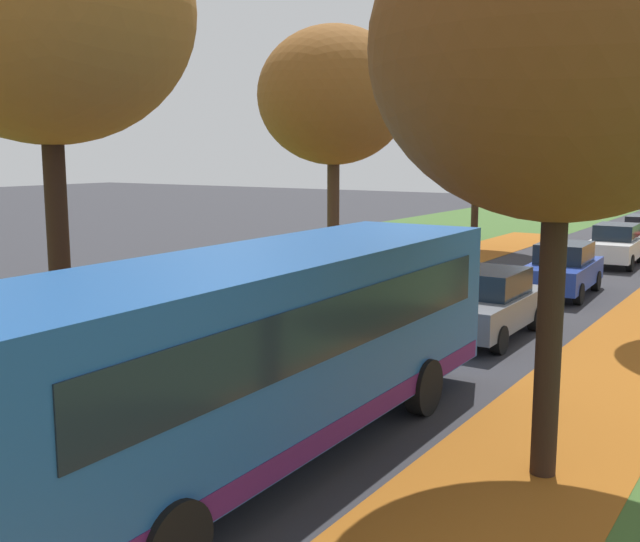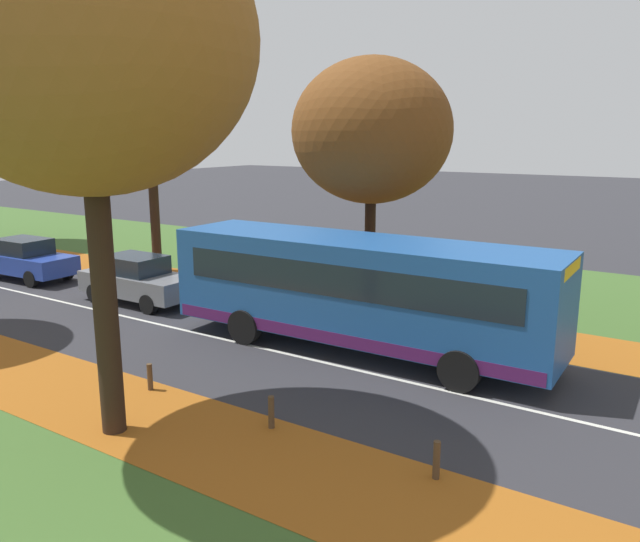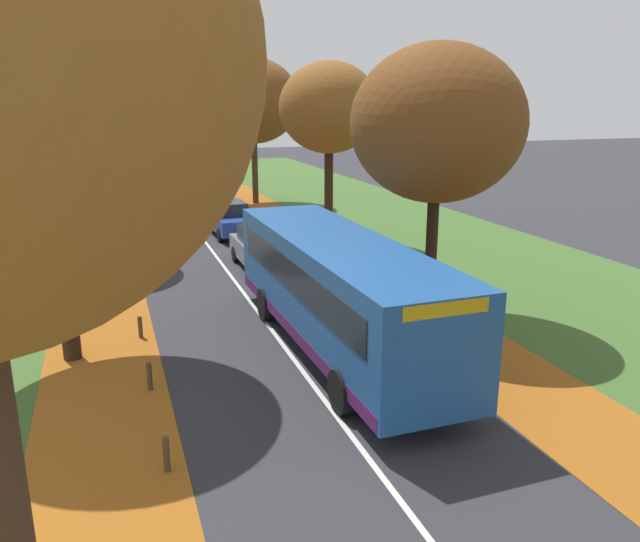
{
  "view_description": "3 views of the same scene",
  "coord_description": "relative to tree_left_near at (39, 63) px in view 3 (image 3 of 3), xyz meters",
  "views": [
    {
      "loc": [
        7.62,
        3.51,
        4.38
      ],
      "look_at": [
        -0.12,
        15.34,
        2.14
      ],
      "focal_mm": 42.0,
      "sensor_mm": 36.0,
      "label": 1
    },
    {
      "loc": [
        -12.46,
        3.99,
        5.6
      ],
      "look_at": [
        -0.08,
        12.04,
        2.36
      ],
      "focal_mm": 35.0,
      "sensor_mm": 36.0,
      "label": 2
    },
    {
      "loc": [
        -4.15,
        -2.59,
        6.41
      ],
      "look_at": [
        1.88,
        14.86,
        1.27
      ],
      "focal_mm": 35.0,
      "sensor_mm": 36.0,
      "label": 3
    }
  ],
  "objects": [
    {
      "name": "car_blue_following",
      "position": [
        6.69,
        13.41,
        -6.35
      ],
      "size": [
        1.93,
        4.27,
        1.62
      ],
      "color": "#233D9E",
      "rests_on": "ground"
    },
    {
      "name": "road_centre_line",
      "position": [
        5.31,
        6.62,
        -7.16
      ],
      "size": [
        0.12,
        80.0,
        0.01
      ],
      "primitive_type": "cube",
      "color": "silver",
      "rests_on": "ground"
    },
    {
      "name": "tree_left_near",
      "position": [
        0.0,
        0.0,
        0.0
      ],
      "size": [
        5.92,
        5.92,
        9.85
      ],
      "color": "black",
      "rests_on": "ground"
    },
    {
      "name": "car_red_fourth_in_line",
      "position": [
        6.89,
        25.68,
        -6.35
      ],
      "size": [
        1.94,
        4.28,
        1.62
      ],
      "color": "#B21919",
      "rests_on": "ground"
    },
    {
      "name": "bollard_sixth",
      "position": [
        1.73,
        0.92,
        -6.85
      ],
      "size": [
        0.12,
        0.12,
        0.62
      ],
      "primitive_type": "cylinder",
      "color": "#4C3823",
      "rests_on": "ground"
    },
    {
      "name": "leaf_litter_right",
      "position": [
        9.91,
        0.62,
        -7.15
      ],
      "size": [
        2.8,
        60.0,
        0.0
      ],
      "primitive_type": "cube",
      "color": "#9E5619",
      "rests_on": "grass_verge_right"
    },
    {
      "name": "leaf_litter_left",
      "position": [
        0.71,
        0.62,
        -7.15
      ],
      "size": [
        2.8,
        60.0,
        0.0
      ],
      "primitive_type": "cube",
      "color": "#9E5619",
      "rests_on": "grass_verge_left"
    },
    {
      "name": "tree_left_mid",
      "position": [
        0.1,
        10.5,
        -1.03
      ],
      "size": [
        4.81,
        4.81,
        8.32
      ],
      "color": "#422D1E",
      "rests_on": "ground"
    },
    {
      "name": "tree_right_far",
      "position": [
        10.09,
        22.34,
        -0.94
      ],
      "size": [
        5.66,
        5.66,
        8.79
      ],
      "color": "#422D1E",
      "rests_on": "ground"
    },
    {
      "name": "tree_right_near",
      "position": [
        10.16,
        -0.03,
        -1.47
      ],
      "size": [
        4.95,
        4.95,
        7.94
      ],
      "color": "black",
      "rests_on": "ground"
    },
    {
      "name": "bollard_fifth",
      "position": [
        1.73,
        -2.49,
        -6.83
      ],
      "size": [
        0.12,
        0.12,
        0.67
      ],
      "primitive_type": "cylinder",
      "color": "#4C3823",
      "rests_on": "ground"
    },
    {
      "name": "tree_right_mid",
      "position": [
        10.67,
        10.37,
        -1.19
      ],
      "size": [
        4.38,
        4.38,
        7.98
      ],
      "color": "black",
      "rests_on": "ground"
    },
    {
      "name": "car_grey_lead",
      "position": [
        6.69,
        6.97,
        -6.35
      ],
      "size": [
        1.81,
        4.21,
        1.62
      ],
      "color": "slate",
      "rests_on": "ground"
    },
    {
      "name": "bus",
      "position": [
        6.6,
        -1.66,
        -5.46
      ],
      "size": [
        2.79,
        10.44,
        2.98
      ],
      "color": "#1E5199",
      "rests_on": "ground"
    },
    {
      "name": "tree_left_far",
      "position": [
        0.33,
        22.13,
        -1.4
      ],
      "size": [
        5.81,
        5.81,
        8.38
      ],
      "color": "#382619",
      "rests_on": "ground"
    },
    {
      "name": "bollard_fourth",
      "position": [
        1.77,
        -5.89,
        -6.82
      ],
      "size": [
        0.12,
        0.12,
        0.68
      ],
      "primitive_type": "cylinder",
      "color": "#4C3823",
      "rests_on": "ground"
    },
    {
      "name": "grass_verge_right",
      "position": [
        14.51,
        6.62,
        -7.16
      ],
      "size": [
        12.0,
        90.0,
        0.01
      ],
      "primitive_type": "cube",
      "color": "#3D6028",
      "rests_on": "ground"
    },
    {
      "name": "car_white_third_in_line",
      "position": [
        6.7,
        20.78,
        -6.35
      ],
      "size": [
        1.9,
        4.26,
        1.62
      ],
      "color": "silver",
      "rests_on": "ground"
    }
  ]
}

